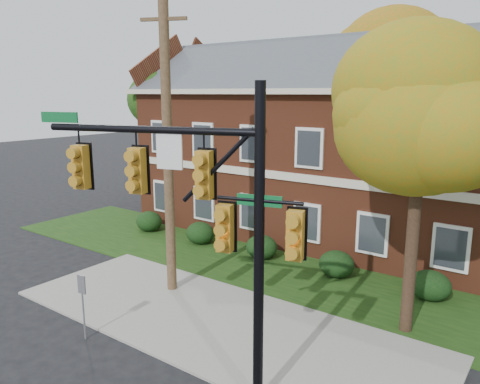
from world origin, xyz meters
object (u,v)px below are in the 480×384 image
Objects in this scene: hedge_left at (200,233)px; hedge_far_right at (430,285)px; hedge_far_left at (149,221)px; tree_far_rear at (402,62)px; hedge_center at (262,247)px; hedge_right at (337,264)px; apartment_building at (320,135)px; utility_pole at (168,149)px; traffic_signal at (202,210)px; tree_near_right at (430,108)px; tree_left_rear at (165,99)px; sign_post at (82,296)px.

hedge_left is 10.50m from hedge_far_right.
tree_far_rear is at bearing 57.50° from hedge_far_left.
hedge_center is 1.00× the size of hedge_right.
apartment_building is at bearing 56.33° from hedge_left.
utility_pole reaches higher than hedge_center.
tree_far_rear is (8.34, 13.09, 8.32)m from hedge_far_left.
hedge_far_right is at bearing -66.63° from tree_far_rear.
tree_far_rear is 18.30m from utility_pole.
hedge_left is at bearing 115.40° from traffic_signal.
hedge_far_left is at bearing 168.73° from tree_near_right.
utility_pole reaches higher than tree_near_right.
hedge_far_left is 0.16× the size of tree_near_right.
apartment_building reaches higher than hedge_center.
tree_left_rear reaches higher than sign_post.
tree_near_right is at bearing -11.27° from hedge_far_left.
hedge_center is at bearing -95.85° from tree_far_rear.
tree_near_right is (14.22, -2.83, 6.14)m from hedge_far_left.
traffic_signal is at bearing -48.58° from hedge_left.
apartment_building is 1.63× the size of tree_far_rear.
hedge_right is (3.50, -5.25, -4.46)m from apartment_building.
tree_near_right is at bearing -48.23° from apartment_building.
hedge_left is 0.16× the size of tree_near_right.
tree_far_rear reaches higher than apartment_building.
tree_far_rear is 1.58× the size of traffic_signal.
apartment_building is at bearing 61.27° from utility_pole.
tree_far_rear reaches higher than tree_near_right.
hedge_far_left is 10.94m from sign_post.
hedge_right is 0.71× the size of sign_post.
tree_far_rear reaches higher than hedge_right.
traffic_signal is (4.05, -8.56, 4.01)m from hedge_center.
hedge_center is 0.19× the size of traffic_signal.
tree_far_rear is 5.82× the size of sign_post.
traffic_signal is 3.69× the size of sign_post.
tree_near_right is (7.22, -2.83, 6.14)m from hedge_center.
hedge_far_right is (3.50, 0.00, 0.00)m from hedge_right.
apartment_building is 10.97m from tree_near_right.
hedge_far_left is 14.00m from hedge_far_right.
apartment_building is at bearing 131.77° from tree_near_right.
hedge_left is at bearing 180.00° from hedge_right.
tree_left_rear is (-6.23, 4.14, 6.16)m from hedge_left.
tree_near_right is 0.97× the size of tree_left_rear.
hedge_center is 0.71× the size of sign_post.
sign_post is at bearing -142.50° from tree_near_right.
traffic_signal is at bearing -64.66° from hedge_center.
hedge_right is at bearing 142.72° from tree_near_right.
hedge_center is 6.65m from utility_pole.
hedge_right is at bearing 57.88° from sign_post.
hedge_far_left and hedge_center have the same top height.
traffic_signal is at bearing -6.10° from sign_post.
tree_left_rear is 18.87m from traffic_signal.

